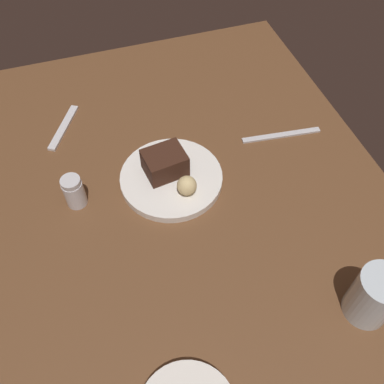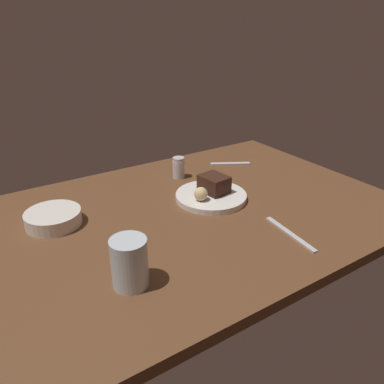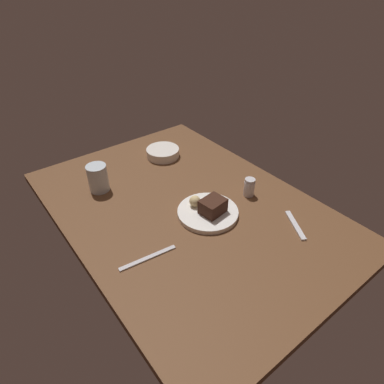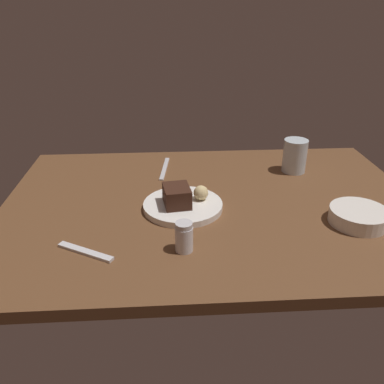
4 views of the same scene
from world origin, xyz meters
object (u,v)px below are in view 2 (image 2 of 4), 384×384
object	(u,v)px
salt_shaker	(179,168)
water_glass	(130,263)
dessert_plate	(211,196)
butter_knife	(290,234)
dessert_spoon	(230,164)
chocolate_cake_slice	(214,184)
bread_roll	(201,194)
side_bowl	(53,218)

from	to	relation	value
salt_shaker	water_glass	size ratio (longest dim) A/B	0.67
dessert_plate	water_glass	size ratio (longest dim) A/B	2.00
water_glass	butter_knife	xyz separation A→B (cm)	(43.43, -4.37, -5.27)
dessert_plate	dessert_spoon	xyz separation A→B (cm)	(23.45, 20.04, -0.53)
chocolate_cake_slice	dessert_spoon	xyz separation A→B (cm)	(21.79, 19.23, -4.08)
dessert_spoon	butter_knife	xyz separation A→B (cm)	(-18.41, -48.57, -0.10)
bread_roll	chocolate_cake_slice	bearing A→B (deg)	21.74
dessert_spoon	dessert_plate	bearing A→B (deg)	70.27
dessert_spoon	butter_knife	distance (cm)	51.94
dessert_spoon	side_bowl	bearing A→B (deg)	37.47
chocolate_cake_slice	water_glass	distance (cm)	47.21
chocolate_cake_slice	dessert_spoon	bearing A→B (deg)	41.42
dessert_spoon	chocolate_cake_slice	bearing A→B (deg)	71.17
water_glass	chocolate_cake_slice	bearing A→B (deg)	31.95
dessert_spoon	butter_knife	size ratio (longest dim) A/B	0.79
water_glass	dessert_spoon	world-z (taller)	water_glass
side_bowl	butter_knife	bearing A→B (deg)	-37.97
water_glass	bread_roll	bearing A→B (deg)	33.82
water_glass	side_bowl	distance (cm)	35.74
bread_roll	salt_shaker	xyz separation A→B (cm)	(5.77, 22.21, -0.20)
side_bowl	water_glass	bearing A→B (deg)	-78.85
water_glass	side_bowl	size ratio (longest dim) A/B	0.73
dessert_plate	bread_roll	size ratio (longest dim) A/B	5.34
bread_roll	butter_knife	distance (cm)	28.74
bread_roll	side_bowl	xyz separation A→B (cm)	(-40.10, 12.63, -1.87)
side_bowl	dessert_spoon	world-z (taller)	side_bowl
bread_roll	dessert_spoon	size ratio (longest dim) A/B	0.28
chocolate_cake_slice	side_bowl	distance (cm)	48.02
dessert_plate	salt_shaker	size ratio (longest dim) A/B	2.99
side_bowl	dessert_plate	bearing A→B (deg)	-13.34
chocolate_cake_slice	butter_knife	distance (cm)	29.83
bread_roll	water_glass	bearing A→B (deg)	-146.18
dessert_plate	bread_roll	distance (cm)	6.24
bread_roll	salt_shaker	size ratio (longest dim) A/B	0.56
water_glass	butter_knife	bearing A→B (deg)	-5.74
chocolate_cake_slice	dessert_spoon	world-z (taller)	chocolate_cake_slice
dessert_plate	water_glass	distance (cm)	45.59
dessert_spoon	salt_shaker	bearing A→B (deg)	29.08
water_glass	dessert_plate	bearing A→B (deg)	32.18
salt_shaker	water_glass	bearing A→B (deg)	-131.25
water_glass	dessert_spoon	bearing A→B (deg)	35.56
bread_roll	salt_shaker	bearing A→B (deg)	75.43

